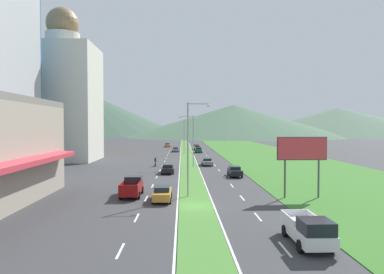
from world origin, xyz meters
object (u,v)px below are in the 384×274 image
at_px(car_8, 167,145).
at_px(motorcycle_rider, 155,162).
at_px(pickup_truck_1, 309,230).
at_px(car_6, 168,169).
at_px(car_3, 235,171).
at_px(street_lamp_near, 190,143).
at_px(car_1, 196,147).
at_px(street_lamp_far, 185,135).
at_px(car_2, 197,148).
at_px(street_lamp_mid, 192,138).
at_px(pickup_truck_0, 132,187).
at_px(car_5, 162,193).
at_px(car_4, 207,162).
at_px(billboard_roadside, 302,152).
at_px(car_7, 198,150).
at_px(car_0, 176,149).

distance_m(car_8, motorcycle_rider, 62.85).
bearing_deg(car_8, pickup_truck_1, -172.93).
bearing_deg(pickup_truck_1, car_6, -163.68).
bearing_deg(car_3, car_8, -170.14).
xyz_separation_m(street_lamp_near, car_1, (3.80, 80.75, -5.03)).
xyz_separation_m(street_lamp_far, car_2, (4.00, 19.00, -4.57)).
relative_size(street_lamp_mid, motorcycle_rider, 4.80).
height_order(car_2, pickup_truck_1, pickup_truck_1).
relative_size(car_6, pickup_truck_1, 0.88).
xyz_separation_m(car_2, pickup_truck_0, (-10.35, -74.98, 0.24)).
xyz_separation_m(car_3, pickup_truck_0, (-13.52, -14.64, 0.19)).
distance_m(car_5, car_6, 21.56).
bearing_deg(car_5, car_4, -11.82).
bearing_deg(car_4, billboard_roadside, 13.84).
bearing_deg(car_4, pickup_truck_1, 3.95).
xyz_separation_m(car_6, car_7, (7.03, 44.90, 0.02)).
distance_m(street_lamp_near, street_lamp_mid, 28.37).
xyz_separation_m(car_1, pickup_truck_0, (-10.17, -79.93, 0.23)).
bearing_deg(car_5, car_8, 2.03).
bearing_deg(car_8, car_6, -177.60).
bearing_deg(motorcycle_rider, car_3, -137.36).
bearing_deg(car_0, car_7, -117.41).
height_order(street_lamp_mid, billboard_roadside, street_lamp_mid).
distance_m(street_lamp_far, car_8, 36.56).
bearing_deg(street_lamp_near, car_8, 93.87).
bearing_deg(car_3, street_lamp_near, -24.81).
bearing_deg(street_lamp_mid, car_0, 95.33).
bearing_deg(billboard_roadside, street_lamp_near, 174.69).
distance_m(car_2, pickup_truck_1, 91.99).
xyz_separation_m(street_lamp_far, motorcycle_rider, (-5.94, -27.12, -4.57)).
relative_size(street_lamp_far, pickup_truck_0, 1.71).
relative_size(car_2, motorcycle_rider, 2.01).
xyz_separation_m(car_4, car_5, (-6.89, -32.92, 0.07)).
bearing_deg(car_6, pickup_truck_0, 170.31).
height_order(street_lamp_mid, car_8, street_lamp_mid).
xyz_separation_m(car_1, car_5, (-6.70, -82.85, 0.03)).
xyz_separation_m(billboard_roadside, car_5, (-14.75, -1.01, -4.17)).
distance_m(billboard_roadside, pickup_truck_1, 16.23).
bearing_deg(car_3, pickup_truck_1, 0.15).
height_order(car_2, car_5, car_5).
distance_m(billboard_roadside, car_4, 33.14).
bearing_deg(street_lamp_near, motorcycle_rider, 101.35).
height_order(car_0, car_8, car_8).
bearing_deg(car_8, car_1, -139.52).
xyz_separation_m(street_lamp_far, car_1, (3.82, 23.95, -4.56)).
xyz_separation_m(car_0, pickup_truck_1, (10.00, -83.92, 0.26)).
xyz_separation_m(car_8, pickup_truck_1, (13.48, -108.66, 0.25)).
bearing_deg(car_6, billboard_roadside, -143.80).
distance_m(street_lamp_far, car_5, 59.14).
distance_m(street_lamp_near, car_2, 76.07).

